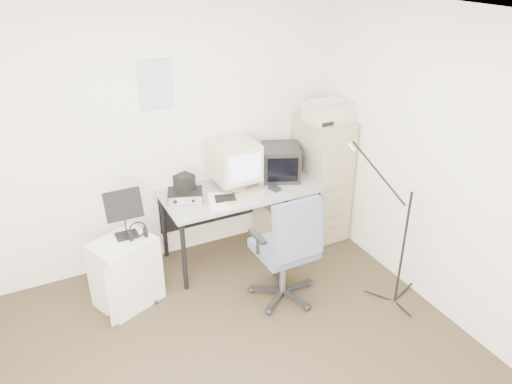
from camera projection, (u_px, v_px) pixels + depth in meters
name	position (u px, v px, depth m)	size (l,w,h in m)	color
floor	(247.00, 372.00, 3.73)	(3.60, 3.60, 0.01)	#372D1B
ceiling	(243.00, 22.00, 2.60)	(3.60, 3.60, 0.01)	white
wall_back	(162.00, 138.00, 4.60)	(3.60, 0.02, 2.50)	white
wall_right	(454.00, 175.00, 3.88)	(0.02, 3.60, 2.50)	white
wall_calendar	(155.00, 85.00, 4.36)	(0.30, 0.02, 0.44)	white
filing_cabinet	(321.00, 177.00, 5.24)	(0.40, 0.60, 1.30)	#B5AA91
printer	(329.00, 111.00, 4.86)	(0.46, 0.32, 0.18)	beige
desk	(241.00, 222.00, 4.97)	(1.50, 0.70, 0.73)	#9A9A9A
crt_monitor	(234.00, 165.00, 4.79)	(0.41, 0.43, 0.45)	beige
crt_tv	(281.00, 162.00, 4.99)	(0.36, 0.38, 0.33)	black
desk_speaker	(261.00, 176.00, 4.91)	(0.08, 0.08, 0.15)	beige
keyboard	(244.00, 197.00, 4.64)	(0.45, 0.16, 0.03)	beige
mouse	(275.00, 188.00, 4.80)	(0.07, 0.11, 0.03)	black
radio_receiver	(185.00, 195.00, 4.60)	(0.32, 0.23, 0.09)	black
radio_speaker	(184.00, 183.00, 4.56)	(0.15, 0.14, 0.15)	black
papers	(221.00, 201.00, 4.58)	(0.23, 0.32, 0.02)	white
pc_tower	(272.00, 222.00, 5.26)	(0.21, 0.47, 0.44)	beige
office_chair	(284.00, 246.00, 4.28)	(0.61, 0.61, 1.06)	slate
side_cart	(126.00, 272.00, 4.32)	(0.50, 0.40, 0.62)	silver
music_stand	(124.00, 213.00, 4.16)	(0.31, 0.16, 0.45)	black
headphones	(138.00, 233.00, 4.20)	(0.17, 0.17, 0.03)	black
mic_stand	(406.00, 232.00, 4.14)	(0.02, 0.02, 1.42)	black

